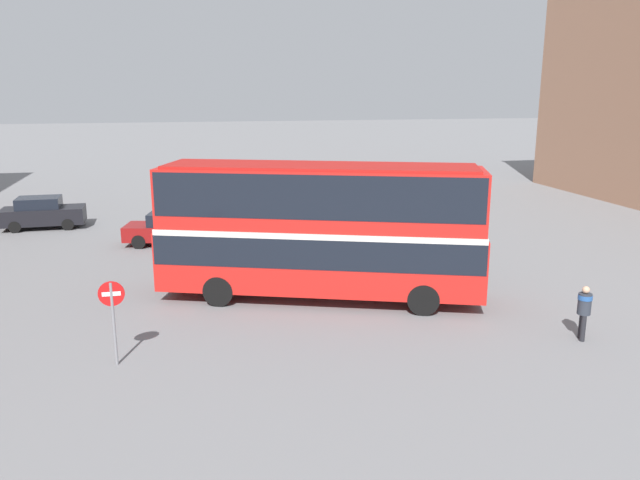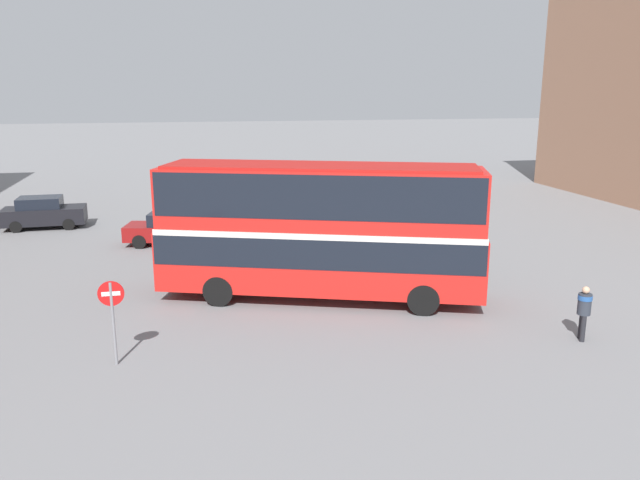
{
  "view_description": "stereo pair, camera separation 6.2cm",
  "coord_description": "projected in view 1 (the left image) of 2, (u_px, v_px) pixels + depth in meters",
  "views": [
    {
      "loc": [
        -4.52,
        -21.25,
        7.23
      ],
      "look_at": [
        0.05,
        -0.88,
        2.13
      ],
      "focal_mm": 35.0,
      "sensor_mm": 36.0,
      "label": 1
    },
    {
      "loc": [
        -4.46,
        -21.26,
        7.23
      ],
      "look_at": [
        0.05,
        -0.88,
        2.13
      ],
      "focal_mm": 35.0,
      "sensor_mm": 36.0,
      "label": 2
    }
  ],
  "objects": [
    {
      "name": "parked_car_kerb_near",
      "position": [
        42.0,
        213.0,
        32.85
      ],
      "size": [
        4.16,
        1.94,
        1.66
      ],
      "rotation": [
        0.0,
        0.0,
        0.03
      ],
      "color": "black",
      "rests_on": "ground_plane"
    },
    {
      "name": "ground_plane",
      "position": [
        314.0,
        291.0,
        22.82
      ],
      "size": [
        240.0,
        240.0,
        0.0
      ],
      "primitive_type": "plane",
      "color": "slate"
    },
    {
      "name": "no_entry_sign",
      "position": [
        113.0,
        308.0,
        16.36
      ],
      "size": [
        0.68,
        0.08,
        2.34
      ],
      "color": "gray",
      "rests_on": "ground_plane"
    },
    {
      "name": "double_decker_bus",
      "position": [
        320.0,
        224.0,
        21.35
      ],
      "size": [
        11.31,
        6.22,
        4.73
      ],
      "rotation": [
        0.0,
        0.0,
        -0.35
      ],
      "color": "red",
      "rests_on": "ground_plane"
    },
    {
      "name": "parked_car_kerb_far",
      "position": [
        171.0,
        228.0,
        29.41
      ],
      "size": [
        4.38,
        2.54,
        1.55
      ],
      "rotation": [
        0.0,
        0.0,
        2.93
      ],
      "color": "maroon",
      "rests_on": "ground_plane"
    },
    {
      "name": "pedestrian_foreground",
      "position": [
        584.0,
        307.0,
        18.18
      ],
      "size": [
        0.53,
        0.53,
        1.65
      ],
      "rotation": [
        0.0,
        0.0,
        2.73
      ],
      "color": "#232328",
      "rests_on": "ground_plane"
    }
  ]
}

